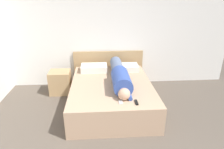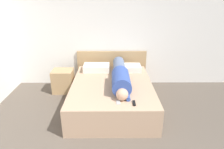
# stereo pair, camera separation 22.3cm
# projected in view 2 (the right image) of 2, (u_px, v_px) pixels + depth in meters

# --- Properties ---
(wall_back) EXTENTS (5.93, 0.06, 2.60)m
(wall_back) POSITION_uv_depth(u_px,v_px,m) (112.00, 32.00, 4.71)
(wall_back) COLOR white
(wall_back) RESTS_ON ground_plane
(bed) EXTENTS (1.57, 2.02, 0.50)m
(bed) POSITION_uv_depth(u_px,v_px,m) (112.00, 95.00, 4.02)
(bed) COLOR tan
(bed) RESTS_ON ground_plane
(headboard) EXTENTS (1.69, 0.04, 0.85)m
(headboard) POSITION_uv_depth(u_px,v_px,m) (112.00, 68.00, 4.98)
(headboard) COLOR tan
(headboard) RESTS_ON ground_plane
(nightstand) EXTENTS (0.47, 0.40, 0.53)m
(nightstand) POSITION_uv_depth(u_px,v_px,m) (63.00, 81.00, 4.63)
(nightstand) COLOR tan
(nightstand) RESTS_ON ground_plane
(person_lying) EXTENTS (0.34, 1.73, 0.34)m
(person_lying) POSITION_uv_depth(u_px,v_px,m) (120.00, 76.00, 3.90)
(person_lying) COLOR tan
(person_lying) RESTS_ON bed
(pillow_near_headboard) EXTENTS (0.58, 0.37, 0.14)m
(pillow_near_headboard) POSITION_uv_depth(u_px,v_px,m) (97.00, 68.00, 4.56)
(pillow_near_headboard) COLOR silver
(pillow_near_headboard) RESTS_ON bed
(pillow_second) EXTENTS (0.55, 0.37, 0.13)m
(pillow_second) POSITION_uv_depth(u_px,v_px,m) (129.00, 68.00, 4.57)
(pillow_second) COLOR silver
(pillow_second) RESTS_ON bed
(tv_remote) EXTENTS (0.04, 0.15, 0.02)m
(tv_remote) POSITION_uv_depth(u_px,v_px,m) (134.00, 103.00, 3.20)
(tv_remote) COLOR black
(tv_remote) RESTS_ON bed
(cell_phone) EXTENTS (0.06, 0.13, 0.01)m
(cell_phone) POSITION_uv_depth(u_px,v_px,m) (118.00, 102.00, 3.23)
(cell_phone) COLOR #B2B7BC
(cell_phone) RESTS_ON bed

